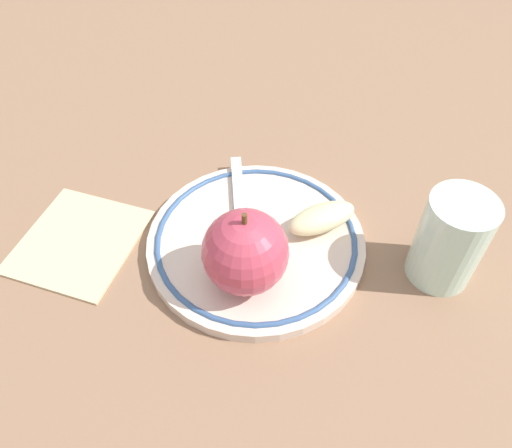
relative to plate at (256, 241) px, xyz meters
name	(u,v)px	position (x,y,z in m)	size (l,w,h in m)	color
ground_plane	(262,259)	(-0.01, -0.01, -0.01)	(2.00, 2.00, 0.00)	#8D684E
plate	(256,241)	(0.00, 0.00, 0.00)	(0.22, 0.22, 0.01)	beige
apple_red_whole	(245,252)	(-0.05, -0.02, 0.05)	(0.08, 0.08, 0.09)	#C03F54
apple_slice_front	(322,218)	(0.05, -0.05, 0.02)	(0.08, 0.03, 0.02)	beige
fork	(240,209)	(0.02, 0.04, 0.01)	(0.15, 0.12, 0.00)	silver
drinking_glass	(450,240)	(0.07, -0.17, 0.04)	(0.06, 0.06, 0.10)	silver
napkin_folded	(78,240)	(-0.10, 0.16, 0.00)	(0.13, 0.12, 0.01)	beige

